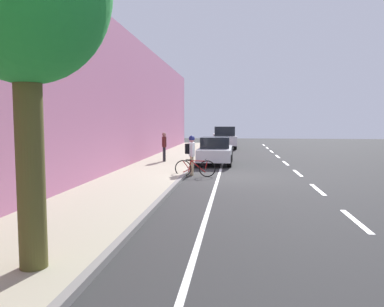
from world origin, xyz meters
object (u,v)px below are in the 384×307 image
parked_sedan_silver_second (216,151)px  bicycle_at_curb (195,168)px  pedestrian_on_phone (164,145)px  parked_pickup_white_nearest (224,138)px  cyclist_with_backpack (191,151)px

parked_sedan_silver_second → bicycle_at_curb: 5.09m
pedestrian_on_phone → parked_sedan_silver_second: bearing=-176.4°
pedestrian_on_phone → parked_pickup_white_nearest: bearing=-103.3°
parked_pickup_white_nearest → parked_sedan_silver_second: (0.10, 12.51, -0.15)m
cyclist_with_backpack → pedestrian_on_phone: (2.05, -4.41, -0.03)m
bicycle_at_curb → pedestrian_on_phone: (2.27, -4.86, 0.67)m
parked_pickup_white_nearest → bicycle_at_curb: size_ratio=3.08×
cyclist_with_backpack → pedestrian_on_phone: size_ratio=1.08×
parked_pickup_white_nearest → parked_sedan_silver_second: size_ratio=1.23×
parked_pickup_white_nearest → cyclist_with_backpack: size_ratio=3.08×
parked_sedan_silver_second → bicycle_at_curb: (0.62, 5.04, -0.37)m
bicycle_at_curb → cyclist_with_backpack: cyclist_with_backpack is taller
parked_sedan_silver_second → pedestrian_on_phone: (2.89, 0.18, 0.30)m
parked_pickup_white_nearest → parked_sedan_silver_second: parked_pickup_white_nearest is taller
parked_sedan_silver_second → cyclist_with_backpack: cyclist_with_backpack is taller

